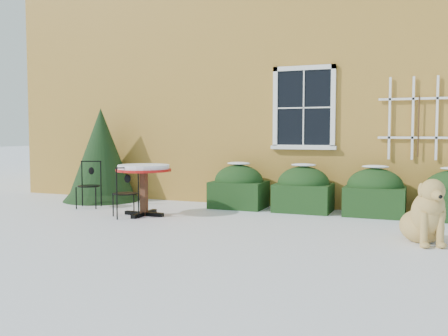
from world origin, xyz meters
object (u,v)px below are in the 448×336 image
at_px(evergreen_shrub, 101,164).
at_px(bistro_table, 144,173).
at_px(patio_chair_far, 89,184).
at_px(patio_chair_near, 126,192).
at_px(dog, 426,217).

relative_size(evergreen_shrub, bistro_table, 2.05).
xyz_separation_m(bistro_table, patio_chair_far, (-1.53, 0.47, -0.30)).
height_order(bistro_table, patio_chair_near, bistro_table).
bearing_deg(patio_chair_near, bistro_table, -165.69).
bearing_deg(dog, patio_chair_far, 149.49).
distance_m(patio_chair_near, patio_chair_far, 1.55).
height_order(patio_chair_far, dog, patio_chair_far).
distance_m(bistro_table, patio_chair_near, 0.47).
bearing_deg(dog, evergreen_shrub, 142.17).
height_order(bistro_table, dog, bistro_table).
relative_size(evergreen_shrub, dog, 1.99).
bearing_deg(patio_chair_near, evergreen_shrub, -89.25).
distance_m(evergreen_shrub, dog, 6.93).
bearing_deg(dog, bistro_table, 151.94).
xyz_separation_m(evergreen_shrub, patio_chair_near, (1.74, -1.73, -0.37)).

